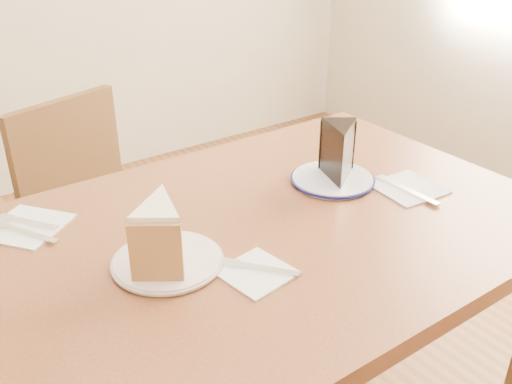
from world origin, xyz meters
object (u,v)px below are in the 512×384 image
object	(u,v)px
chair_far	(106,229)
plate_cream	(168,261)
plate_navy	(332,179)
chocolate_cake	(340,155)
carrot_cake	(161,233)
table	(261,265)

from	to	relation	value
chair_far	plate_cream	distance (m)	0.72
plate_navy	plate_cream	bearing A→B (deg)	-170.73
chair_far	plate_navy	size ratio (longest dim) A/B	4.49
plate_navy	chocolate_cake	size ratio (longest dim) A/B	1.60
chocolate_cake	plate_navy	bearing A→B (deg)	-36.21
plate_cream	carrot_cake	bearing A→B (deg)	136.56
carrot_cake	chocolate_cake	world-z (taller)	chocolate_cake
chair_far	plate_cream	bearing A→B (deg)	63.13
plate_navy	chocolate_cake	world-z (taller)	chocolate_cake
plate_navy	carrot_cake	world-z (taller)	carrot_cake
chair_far	plate_cream	xyz separation A→B (m)	(-0.11, -0.65, 0.29)
chair_far	chocolate_cake	xyz separation A→B (m)	(0.36, -0.58, 0.35)
plate_navy	chair_far	bearing A→B (deg)	122.23
table	carrot_cake	world-z (taller)	carrot_cake
carrot_cake	chocolate_cake	distance (m)	0.48
plate_cream	plate_navy	bearing A→B (deg)	9.27
table	chocolate_cake	size ratio (longest dim) A/B	10.29
plate_navy	table	bearing A→B (deg)	-166.18
table	plate_cream	distance (m)	0.24
plate_navy	carrot_cake	bearing A→B (deg)	-171.49
chair_far	carrot_cake	distance (m)	0.74
chair_far	chocolate_cake	distance (m)	0.77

